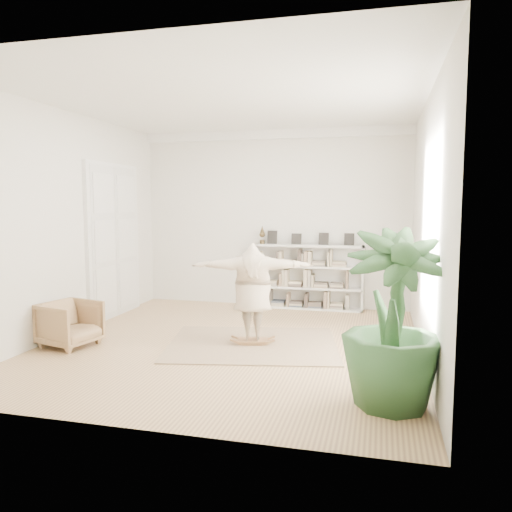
{
  "coord_description": "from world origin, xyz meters",
  "views": [
    {
      "loc": [
        2.16,
        -7.09,
        2.12
      ],
      "look_at": [
        0.27,
        0.4,
        1.31
      ],
      "focal_mm": 35.0,
      "sensor_mm": 36.0,
      "label": 1
    }
  ],
  "objects_px": {
    "rocker_board": "(253,341)",
    "person": "(253,289)",
    "armchair": "(70,324)",
    "houseplant": "(393,319)",
    "bookshelf": "(308,277)"
  },
  "relations": [
    {
      "from": "bookshelf",
      "to": "rocker_board",
      "type": "height_order",
      "value": "bookshelf"
    },
    {
      "from": "rocker_board",
      "to": "person",
      "type": "xyz_separation_m",
      "value": [
        -0.0,
        0.0,
        0.78
      ]
    },
    {
      "from": "person",
      "to": "houseplant",
      "type": "bearing_deg",
      "value": 125.77
    },
    {
      "from": "bookshelf",
      "to": "houseplant",
      "type": "height_order",
      "value": "houseplant"
    },
    {
      "from": "armchair",
      "to": "houseplant",
      "type": "xyz_separation_m",
      "value": [
        4.6,
        -1.13,
        0.6
      ]
    },
    {
      "from": "armchair",
      "to": "houseplant",
      "type": "bearing_deg",
      "value": -89.95
    },
    {
      "from": "armchair",
      "to": "houseplant",
      "type": "height_order",
      "value": "houseplant"
    },
    {
      "from": "armchair",
      "to": "rocker_board",
      "type": "height_order",
      "value": "armchair"
    },
    {
      "from": "armchair",
      "to": "person",
      "type": "distance_m",
      "value": 2.77
    },
    {
      "from": "rocker_board",
      "to": "houseplant",
      "type": "height_order",
      "value": "houseplant"
    },
    {
      "from": "armchair",
      "to": "houseplant",
      "type": "relative_size",
      "value": 0.4
    },
    {
      "from": "bookshelf",
      "to": "rocker_board",
      "type": "distance_m",
      "value": 2.9
    },
    {
      "from": "person",
      "to": "armchair",
      "type": "bearing_deg",
      "value": 4.31
    },
    {
      "from": "armchair",
      "to": "person",
      "type": "bearing_deg",
      "value": -60.72
    },
    {
      "from": "houseplant",
      "to": "rocker_board",
      "type": "bearing_deg",
      "value": 136.9
    }
  ]
}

